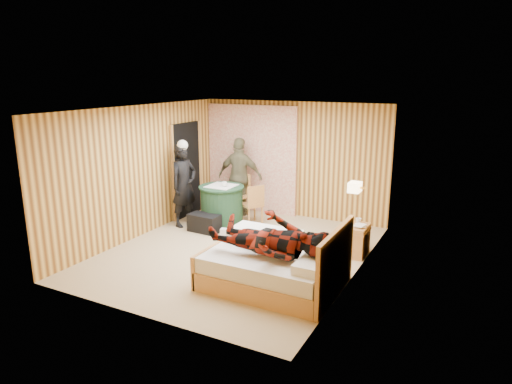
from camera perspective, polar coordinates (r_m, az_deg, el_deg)
The scene contains 23 objects.
floor at distance 8.15m, azimuth -2.36°, elevation -7.47°, with size 4.20×5.00×0.01m, color tan.
ceiling at distance 7.58m, azimuth -2.55°, elevation 10.34°, with size 4.20×5.00×0.01m, color silver.
wall_back at distance 9.97m, azimuth 4.72°, elevation 4.05°, with size 4.20×0.02×2.50m, color #EABC5A.
wall_left at distance 8.98m, azimuth -14.18°, elevation 2.50°, with size 0.02×5.00×2.50m, color #EABC5A.
wall_right at distance 7.00m, azimuth 12.65°, elevation -0.74°, with size 0.02×5.00×2.50m, color #EABC5A.
curtain at distance 10.34m, azimuth -0.57°, elevation 4.19°, with size 2.20×0.08×2.40m, color white.
doorway at distance 10.07m, azimuth -8.68°, elevation 2.73°, with size 0.06×0.90×2.05m, color black.
wall_lamp at distance 7.45m, azimuth 12.27°, elevation 0.60°, with size 0.26×0.24×0.16m.
bed at distance 6.86m, azimuth 2.37°, elevation -9.15°, with size 1.94×1.48×1.02m.
nightstand at distance 8.11m, azimuth 12.32°, elevation -5.81°, with size 0.41×0.55×0.54m.
round_table at distance 9.51m, azimuth -4.30°, elevation -1.61°, with size 0.93×0.93×0.83m.
chair_far at distance 10.08m, azimuth -2.07°, elevation 0.07°, with size 0.47×0.47×0.93m.
chair_near at distance 9.42m, azimuth -0.30°, elevation -1.23°, with size 0.53×0.53×0.85m.
duffel_bag at distance 9.15m, azimuth -6.48°, elevation -3.88°, with size 0.63×0.33×0.36m, color black.
sneaker_left at distance 8.92m, azimuth -3.48°, elevation -5.06°, with size 0.30×0.12×0.13m, color white.
sneaker_right at distance 8.99m, azimuth -0.51°, elevation -4.86°, with size 0.30×0.12×0.13m, color white.
woman_standing at distance 9.42m, azimuth -8.99°, elevation 0.83°, with size 0.62×0.41×1.70m, color black.
man_at_table at distance 10.05m, azimuth -2.01°, elevation 1.92°, with size 1.01×0.42×1.72m, color #656143.
man_on_bed at distance 6.43m, azimuth 1.74°, elevation -4.65°, with size 1.77×0.67×0.86m, color maroon.
book_lower at distance 7.98m, azimuth 12.33°, elevation -4.12°, with size 0.17×0.22×0.02m, color white.
book_upper at distance 7.97m, azimuth 12.33°, elevation -3.98°, with size 0.16×0.22×0.02m, color white.
cup_nightstand at distance 8.13m, azimuth 12.68°, elevation -3.51°, with size 0.10×0.10×0.09m, color white.
cup_table at distance 9.30m, azimuth -3.98°, elevation 0.96°, with size 0.12×0.12×0.10m, color white.
Camera 1 is at (3.77, -6.55, 3.04)m, focal length 32.00 mm.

